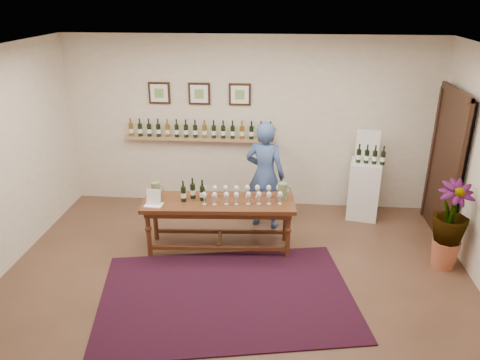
# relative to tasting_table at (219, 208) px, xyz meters

# --- Properties ---
(ground) EXTENTS (6.00, 6.00, 0.00)m
(ground) POSITION_rel_tasting_table_xyz_m (0.30, -0.91, -0.63)
(ground) COLOR #4F3522
(ground) RESTS_ON ground
(room_shell) EXTENTS (6.00, 6.00, 6.00)m
(room_shell) POSITION_rel_tasting_table_xyz_m (2.41, 0.95, 0.49)
(room_shell) COLOR #F3E2CE
(room_shell) RESTS_ON ground
(rug) EXTENTS (3.32, 2.53, 0.02)m
(rug) POSITION_rel_tasting_table_xyz_m (0.23, -1.13, -0.62)
(rug) COLOR #430C11
(rug) RESTS_ON ground
(tasting_table) EXTENTS (2.12, 0.80, 0.74)m
(tasting_table) POSITION_rel_tasting_table_xyz_m (0.00, 0.00, 0.00)
(tasting_table) COLOR #492512
(tasting_table) RESTS_ON ground
(table_glasses) EXTENTS (1.39, 0.46, 0.19)m
(table_glasses) POSITION_rel_tasting_table_xyz_m (0.32, 0.04, 0.20)
(table_glasses) COLOR silver
(table_glasses) RESTS_ON tasting_table
(table_bottles) EXTENTS (0.33, 0.23, 0.32)m
(table_bottles) POSITION_rel_tasting_table_xyz_m (-0.36, 0.02, 0.27)
(table_bottles) COLOR black
(table_bottles) RESTS_ON tasting_table
(pitcher_left) EXTENTS (0.14, 0.14, 0.22)m
(pitcher_left) POSITION_rel_tasting_table_xyz_m (-0.88, 0.04, 0.22)
(pitcher_left) COLOR #67774A
(pitcher_left) RESTS_ON tasting_table
(pitcher_right) EXTENTS (0.18, 0.18, 0.24)m
(pitcher_right) POSITION_rel_tasting_table_xyz_m (0.86, 0.13, 0.23)
(pitcher_right) COLOR #67774A
(pitcher_right) RESTS_ON tasting_table
(menu_card) EXTENTS (0.25, 0.19, 0.21)m
(menu_card) POSITION_rel_tasting_table_xyz_m (-0.85, -0.19, 0.22)
(menu_card) COLOR white
(menu_card) RESTS_ON tasting_table
(display_pedestal) EXTENTS (0.55, 0.55, 0.93)m
(display_pedestal) POSITION_rel_tasting_table_xyz_m (2.17, 1.22, -0.16)
(display_pedestal) COLOR white
(display_pedestal) RESTS_ON ground
(pedestal_bottles) EXTENTS (0.34, 0.15, 0.33)m
(pedestal_bottles) POSITION_rel_tasting_table_xyz_m (2.21, 1.15, 0.47)
(pedestal_bottles) COLOR black
(pedestal_bottles) RESTS_ON display_pedestal
(info_sign) EXTENTS (0.36, 0.09, 0.50)m
(info_sign) POSITION_rel_tasting_table_xyz_m (2.18, 1.35, 0.56)
(info_sign) COLOR white
(info_sign) RESTS_ON display_pedestal
(potted_plant) EXTENTS (0.59, 0.59, 1.04)m
(potted_plant) POSITION_rel_tasting_table_xyz_m (3.02, -0.21, -0.02)
(potted_plant) COLOR #B15A3B
(potted_plant) RESTS_ON ground
(person) EXTENTS (0.69, 0.55, 1.66)m
(person) POSITION_rel_tasting_table_xyz_m (0.60, 0.76, 0.21)
(person) COLOR #385185
(person) RESTS_ON ground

